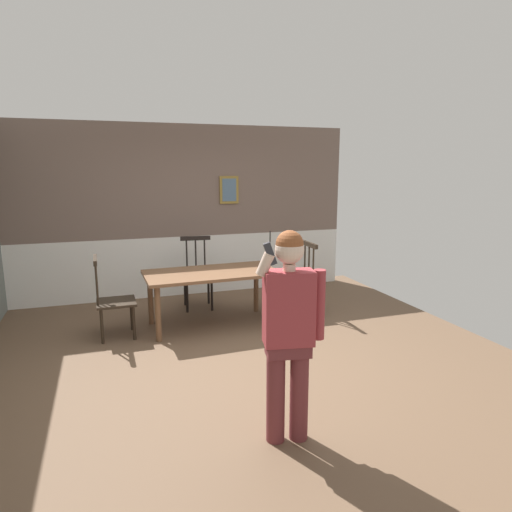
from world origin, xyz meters
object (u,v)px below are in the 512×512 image
at_px(dining_table, 211,278).
at_px(chair_at_table_head, 297,281).
at_px(chair_near_window, 197,276).
at_px(chair_by_doorway, 113,300).
at_px(person_figure, 289,326).

xyz_separation_m(dining_table, chair_at_table_head, (1.24, 0.04, -0.15)).
relative_size(chair_near_window, chair_at_table_head, 1.02).
distance_m(chair_by_doorway, chair_at_table_head, 2.48).
distance_m(chair_by_doorway, person_figure, 2.94).
bearing_deg(chair_near_window, chair_by_doorway, 40.34).
bearing_deg(person_figure, chair_by_doorway, -55.03).
height_order(chair_by_doorway, chair_at_table_head, chair_at_table_head).
bearing_deg(chair_at_table_head, dining_table, 92.30).
bearing_deg(dining_table, chair_at_table_head, 1.65).
bearing_deg(dining_table, chair_by_doorway, -178.30).
bearing_deg(chair_near_window, chair_at_table_head, 152.96).
distance_m(dining_table, chair_by_doorway, 1.25).
xyz_separation_m(chair_near_window, chair_by_doorway, (-1.22, -0.86, -0.01)).
distance_m(chair_near_window, chair_by_doorway, 1.49).
relative_size(chair_at_table_head, person_figure, 0.64).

